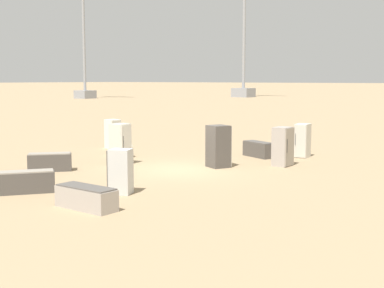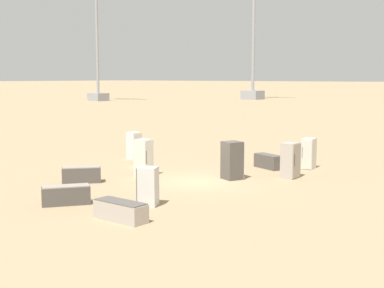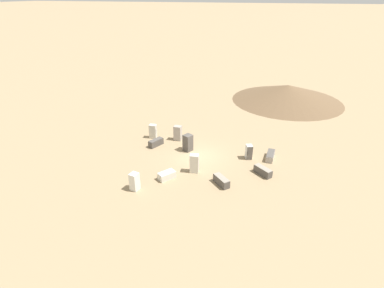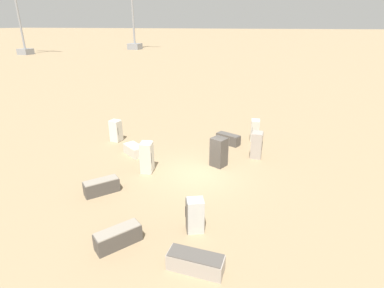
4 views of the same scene
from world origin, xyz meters
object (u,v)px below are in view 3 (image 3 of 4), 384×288
at_px(discarded_fridge_5, 188,143).
at_px(discarded_fridge_10, 135,181).
at_px(discarded_fridge_6, 221,181).
at_px(discarded_fridge_7, 263,171).
at_px(discarded_fridge_3, 270,156).
at_px(discarded_fridge_1, 178,133).
at_px(discarded_fridge_9, 249,152).
at_px(discarded_fridge_8, 167,175).
at_px(discarded_fridge_0, 194,163).
at_px(discarded_fridge_2, 156,143).
at_px(discarded_fridge_4, 153,131).

bearing_deg(discarded_fridge_5, discarded_fridge_10, -168.59).
xyz_separation_m(discarded_fridge_5, discarded_fridge_6, (-4.81, -4.68, -0.50)).
bearing_deg(discarded_fridge_7, discarded_fridge_6, 167.62).
bearing_deg(discarded_fridge_5, discarded_fridge_3, -58.86).
bearing_deg(discarded_fridge_6, discarded_fridge_1, -94.31).
xyz_separation_m(discarded_fridge_1, discarded_fridge_9, (-1.62, -7.93, -0.10)).
bearing_deg(discarded_fridge_9, discarded_fridge_6, 51.15).
bearing_deg(discarded_fridge_6, discarded_fridge_7, 172.80).
distance_m(discarded_fridge_6, discarded_fridge_8, 4.70).
bearing_deg(discarded_fridge_1, discarded_fridge_9, -11.59).
bearing_deg(discarded_fridge_0, discarded_fridge_2, 136.68).
bearing_deg(discarded_fridge_7, discarded_fridge_10, 157.08).
xyz_separation_m(discarded_fridge_2, discarded_fridge_8, (-5.36, -3.52, -0.04)).
height_order(discarded_fridge_1, discarded_fridge_10, discarded_fridge_1).
distance_m(discarded_fridge_4, discarded_fridge_10, 9.73).
height_order(discarded_fridge_6, discarded_fridge_8, discarded_fridge_6).
distance_m(discarded_fridge_7, discarded_fridge_9, 3.01).
relative_size(discarded_fridge_4, discarded_fridge_10, 1.03).
height_order(discarded_fridge_8, discarded_fridge_10, discarded_fridge_10).
bearing_deg(discarded_fridge_6, discarded_fridge_2, -78.18).
bearing_deg(discarded_fridge_0, discarded_fridge_6, -32.84).
distance_m(discarded_fridge_0, discarded_fridge_8, 2.67).
relative_size(discarded_fridge_3, discarded_fridge_6, 1.17).
relative_size(discarded_fridge_1, discarded_fridge_9, 1.14).
bearing_deg(discarded_fridge_7, discarded_fridge_9, 70.36).
xyz_separation_m(discarded_fridge_8, discarded_fridge_9, (5.79, -6.07, 0.39)).
bearing_deg(discarded_fridge_3, discarded_fridge_8, -140.18).
xyz_separation_m(discarded_fridge_2, discarded_fridge_6, (-4.71, -8.17, 0.00)).
bearing_deg(discarded_fridge_4, discarded_fridge_2, 27.76).
distance_m(discarded_fridge_6, discarded_fridge_9, 5.36).
xyz_separation_m(discarded_fridge_8, discarded_fridge_10, (-2.29, 1.80, 0.43)).
bearing_deg(discarded_fridge_3, discarded_fridge_5, -171.89).
bearing_deg(discarded_fridge_10, discarded_fridge_8, 61.12).
relative_size(discarded_fridge_5, discarded_fridge_8, 1.04).
distance_m(discarded_fridge_5, discarded_fridge_6, 6.73).
height_order(discarded_fridge_3, discarded_fridge_6, discarded_fridge_6).
distance_m(discarded_fridge_2, discarded_fridge_9, 9.60).
bearing_deg(discarded_fridge_1, discarded_fridge_3, -5.82).
relative_size(discarded_fridge_1, discarded_fridge_4, 1.04).
bearing_deg(discarded_fridge_0, discarded_fridge_1, 113.76).
xyz_separation_m(discarded_fridge_0, discarded_fridge_7, (1.51, -5.83, -0.51)).
relative_size(discarded_fridge_4, discarded_fridge_9, 1.10).
bearing_deg(discarded_fridge_4, discarded_fridge_3, 81.30).
height_order(discarded_fridge_0, discarded_fridge_6, discarded_fridge_0).
height_order(discarded_fridge_7, discarded_fridge_9, discarded_fridge_9).
relative_size(discarded_fridge_5, discarded_fridge_9, 1.22).
bearing_deg(discarded_fridge_0, discarded_fridge_4, 131.30).
distance_m(discarded_fridge_4, discarded_fridge_9, 10.77).
xyz_separation_m(discarded_fridge_6, discarded_fridge_9, (5.15, -1.41, 0.35)).
relative_size(discarded_fridge_7, discarded_fridge_8, 1.05).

